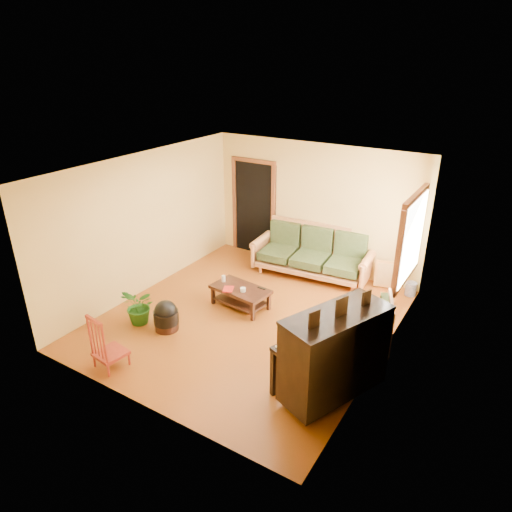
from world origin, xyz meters
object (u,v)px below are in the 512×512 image
Objects in this scene: piano at (334,356)px; footstool at (166,319)px; red_chair at (109,340)px; coffee_table at (241,297)px; armchair at (362,324)px; potted_plant at (139,307)px; sofa at (311,253)px; ceramic_crock at (411,289)px.

piano is 2.97m from footstool.
coffee_table is at bearing 82.52° from red_chair.
coffee_table is 1.12× the size of armchair.
red_chair reaches higher than potted_plant.
red_chair is (-1.18, -4.19, -0.07)m from sofa.
coffee_table is 1.76m from potted_plant.
armchair is 1.43× the size of potted_plant.
piano reaches higher than potted_plant.
sofa is at bearing 111.87° from armchair.
sofa reaches higher than armchair.
armchair is 2.20m from ceramic_crock.
potted_plant is (-1.64, -3.14, -0.18)m from sofa.
coffee_table is 2.69m from piano.
armchair is at bearing 20.97° from footstool.
footstool is at bearing -116.81° from coffee_table.
footstool is (-1.15, -3.05, -0.31)m from sofa.
ceramic_crock is (3.14, 4.43, -0.31)m from red_chair.
piano is 3.17m from red_chair.
footstool is at bearing 96.51° from red_chair.
potted_plant is (-1.12, -1.35, 0.14)m from coffee_table.
sofa is 2.01m from ceramic_crock.
footstool is 0.51m from potted_plant.
red_chair is 1.15m from potted_plant.
red_chair is at bearing -66.32° from potted_plant.
footstool is 1.17m from red_chair.
piano reaches higher than sofa.
piano is at bearing -29.54° from coffee_table.
sofa is at bearing -173.21° from ceramic_crock.
armchair is 1.19m from piano.
coffee_table is at bearing -140.65° from ceramic_crock.
piano is (0.03, -1.17, 0.17)m from armchair.
sofa is at bearing 73.86° from coffee_table.
ceramic_crock is at bearing 62.57° from red_chair.
ceramic_crock is 0.40× the size of potted_plant.
sofa is 2.61m from armchair.
piano is (2.31, -1.31, 0.45)m from coffee_table.
sofa is at bearing 69.30° from footstool.
coffee_table is 2.54× the size of footstool.
piano is at bearing 28.00° from red_chair.
armchair is 3.71m from red_chair.
coffee_table is at bearing 50.27° from potted_plant.
coffee_table is 1.60× the size of potted_plant.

